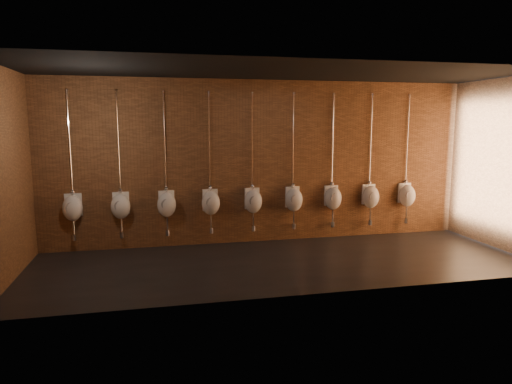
% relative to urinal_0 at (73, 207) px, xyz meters
% --- Properties ---
extents(ground, '(8.50, 8.50, 0.00)m').
position_rel_urinal_0_xyz_m(ground, '(3.58, -1.38, -0.86)').
color(ground, black).
rests_on(ground, ground).
extents(room_shell, '(8.54, 3.04, 3.22)m').
position_rel_urinal_0_xyz_m(room_shell, '(3.58, -1.38, 1.15)').
color(room_shell, black).
rests_on(room_shell, ground).
extents(urinal_0, '(0.40, 0.36, 2.71)m').
position_rel_urinal_0_xyz_m(urinal_0, '(0.00, 0.00, 0.00)').
color(urinal_0, white).
rests_on(urinal_0, ground).
extents(urinal_1, '(0.40, 0.36, 2.71)m').
position_rel_urinal_0_xyz_m(urinal_1, '(0.84, 0.00, 0.00)').
color(urinal_1, white).
rests_on(urinal_1, ground).
extents(urinal_2, '(0.40, 0.36, 2.71)m').
position_rel_urinal_0_xyz_m(urinal_2, '(1.67, 0.00, 0.00)').
color(urinal_2, white).
rests_on(urinal_2, ground).
extents(urinal_3, '(0.40, 0.36, 2.71)m').
position_rel_urinal_0_xyz_m(urinal_3, '(2.51, 0.00, 0.00)').
color(urinal_3, white).
rests_on(urinal_3, ground).
extents(urinal_4, '(0.40, 0.36, 2.71)m').
position_rel_urinal_0_xyz_m(urinal_4, '(3.35, 0.00, 0.00)').
color(urinal_4, white).
rests_on(urinal_4, ground).
extents(urinal_5, '(0.40, 0.36, 2.71)m').
position_rel_urinal_0_xyz_m(urinal_5, '(4.19, 0.00, 0.00)').
color(urinal_5, white).
rests_on(urinal_5, ground).
extents(urinal_6, '(0.40, 0.36, 2.71)m').
position_rel_urinal_0_xyz_m(urinal_6, '(5.02, 0.00, 0.00)').
color(urinal_6, white).
rests_on(urinal_6, ground).
extents(urinal_7, '(0.40, 0.36, 2.71)m').
position_rel_urinal_0_xyz_m(urinal_7, '(5.86, 0.00, 0.00)').
color(urinal_7, white).
rests_on(urinal_7, ground).
extents(urinal_8, '(0.40, 0.36, 2.71)m').
position_rel_urinal_0_xyz_m(urinal_8, '(6.70, 0.00, 0.00)').
color(urinal_8, white).
rests_on(urinal_8, ground).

